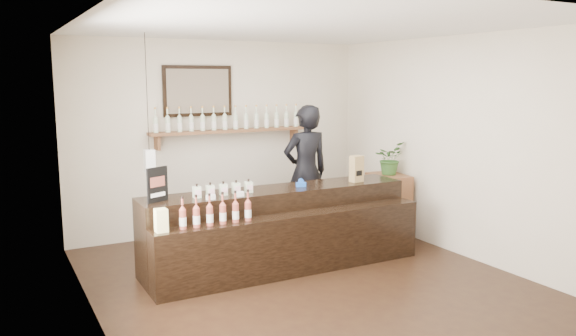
# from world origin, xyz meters

# --- Properties ---
(ground) EXTENTS (5.00, 5.00, 0.00)m
(ground) POSITION_xyz_m (0.00, 0.00, 0.00)
(ground) COLOR black
(ground) RESTS_ON ground
(room_shell) EXTENTS (5.00, 5.00, 5.00)m
(room_shell) POSITION_xyz_m (0.00, 0.00, 1.70)
(room_shell) COLOR beige
(room_shell) RESTS_ON ground
(back_wall_decor) EXTENTS (2.66, 0.96, 1.69)m
(back_wall_decor) POSITION_xyz_m (-0.14, 2.37, 1.75)
(back_wall_decor) COLOR brown
(back_wall_decor) RESTS_ON ground
(counter) EXTENTS (3.36, 0.90, 1.10)m
(counter) POSITION_xyz_m (0.00, 0.58, 0.44)
(counter) COLOR black
(counter) RESTS_ON ground
(promo_sign) EXTENTS (0.26, 0.13, 0.38)m
(promo_sign) POSITION_xyz_m (-1.47, 0.65, 1.13)
(promo_sign) COLOR black
(promo_sign) RESTS_ON counter
(paper_bag) EXTENTS (0.17, 0.13, 0.34)m
(paper_bag) POSITION_xyz_m (1.11, 0.61, 1.11)
(paper_bag) COLOR #A1824E
(paper_bag) RESTS_ON counter
(tape_dispenser) EXTENTS (0.13, 0.08, 0.10)m
(tape_dispenser) POSITION_xyz_m (0.32, 0.66, 0.98)
(tape_dispenser) COLOR blue
(tape_dispenser) RESTS_ON counter
(side_cabinet) EXTENTS (0.52, 0.67, 0.89)m
(side_cabinet) POSITION_xyz_m (2.00, 1.06, 0.45)
(side_cabinet) COLOR brown
(side_cabinet) RESTS_ON ground
(potted_plant) EXTENTS (0.55, 0.53, 0.47)m
(potted_plant) POSITION_xyz_m (2.00, 1.06, 1.13)
(potted_plant) COLOR #315C24
(potted_plant) RESTS_ON side_cabinet
(shopkeeper) EXTENTS (0.79, 0.53, 2.14)m
(shopkeeper) POSITION_xyz_m (0.90, 1.55, 1.07)
(shopkeeper) COLOR black
(shopkeeper) RESTS_ON ground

